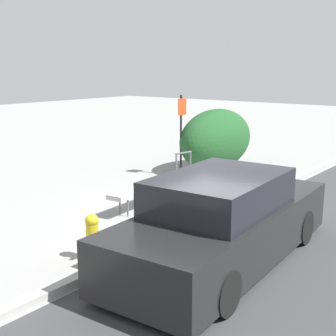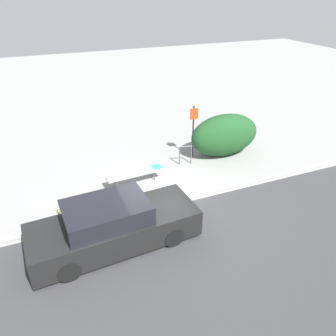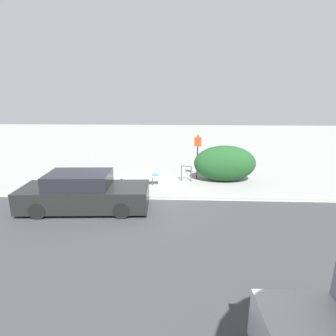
{
  "view_description": "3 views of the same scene",
  "coord_description": "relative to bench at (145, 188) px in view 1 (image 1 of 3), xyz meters",
  "views": [
    {
      "loc": [
        -7.99,
        -4.86,
        3.05
      ],
      "look_at": [
        -0.23,
        1.17,
        0.93
      ],
      "focal_mm": 50.0,
      "sensor_mm": 36.0,
      "label": 1
    },
    {
      "loc": [
        -3.24,
        -8.55,
        6.64
      ],
      "look_at": [
        0.48,
        0.52,
        1.1
      ],
      "focal_mm": 35.0,
      "sensor_mm": 36.0,
      "label": 2
    },
    {
      "loc": [
        1.68,
        -10.41,
        4.19
      ],
      "look_at": [
        1.14,
        1.32,
        0.99
      ],
      "focal_mm": 28.0,
      "sensor_mm": 36.0,
      "label": 3
    }
  ],
  "objects": [
    {
      "name": "ground_plane",
      "position": [
        0.38,
        -1.69,
        -0.44
      ],
      "size": [
        60.0,
        60.0,
        0.0
      ],
      "primitive_type": "plane",
      "color": "gray"
    },
    {
      "name": "curb",
      "position": [
        0.38,
        -1.69,
        -0.38
      ],
      "size": [
        60.0,
        0.2,
        0.13
      ],
      "color": "#A8A8A3",
      "rests_on": "ground_plane"
    },
    {
      "name": "bench",
      "position": [
        0.0,
        0.0,
        0.0
      ],
      "size": [
        2.18,
        0.54,
        0.51
      ],
      "rotation": [
        0.0,
        0.0,
        0.07
      ],
      "color": "#515156",
      "rests_on": "ground_plane"
    },
    {
      "name": "bike_rack",
      "position": [
        2.41,
        0.71,
        0.06
      ],
      "size": [
        0.55,
        0.17,
        0.83
      ],
      "rotation": [
        0.0,
        0.0,
        -0.23
      ],
      "color": "#515156",
      "rests_on": "ground_plane"
    },
    {
      "name": "sign_post",
      "position": [
        2.98,
        1.21,
        0.94
      ],
      "size": [
        0.36,
        0.08,
        2.3
      ],
      "color": "black",
      "rests_on": "ground_plane"
    },
    {
      "name": "fire_hydrant",
      "position": [
        -2.74,
        -1.22,
        -0.03
      ],
      "size": [
        0.36,
        0.22,
        0.77
      ],
      "color": "gold",
      "rests_on": "ground_plane"
    },
    {
      "name": "shrub_hedge",
      "position": [
        4.35,
        0.9,
        0.47
      ],
      "size": [
        3.11,
        1.57,
        1.83
      ],
      "color": "#1E4C23",
      "rests_on": "ground_plane"
    },
    {
      "name": "parked_car_near",
      "position": [
        -1.55,
        -2.95,
        0.22
      ],
      "size": [
        4.86,
        1.99,
        1.47
      ],
      "rotation": [
        0.0,
        0.0,
        0.06
      ],
      "color": "black",
      "rests_on": "ground_plane"
    }
  ]
}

